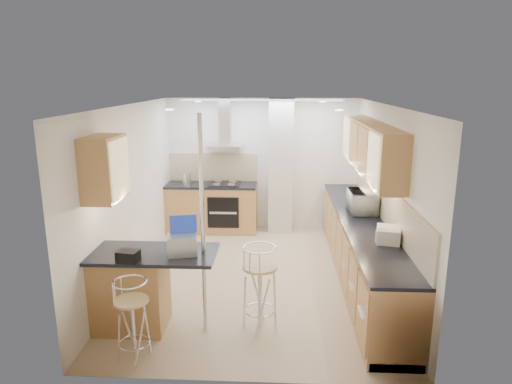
{
  "coord_description": "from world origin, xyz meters",
  "views": [
    {
      "loc": [
        0.29,
        -6.22,
        2.84
      ],
      "look_at": [
        -0.02,
        0.2,
        1.25
      ],
      "focal_mm": 32.0,
      "sensor_mm": 36.0,
      "label": 1
    }
  ],
  "objects_px": {
    "laptop": "(182,245)",
    "bread_bin": "(388,235)",
    "bar_stool_near": "(132,321)",
    "bar_stool_end": "(260,288)",
    "microwave": "(363,201)"
  },
  "relations": [
    {
      "from": "bar_stool_near",
      "to": "bar_stool_end",
      "type": "distance_m",
      "value": 1.45
    },
    {
      "from": "microwave",
      "to": "bar_stool_near",
      "type": "bearing_deg",
      "value": 130.4
    },
    {
      "from": "microwave",
      "to": "bread_bin",
      "type": "bearing_deg",
      "value": -177.92
    },
    {
      "from": "microwave",
      "to": "bread_bin",
      "type": "xyz_separation_m",
      "value": [
        0.08,
        -1.28,
        -0.07
      ]
    },
    {
      "from": "bar_stool_near",
      "to": "bread_bin",
      "type": "xyz_separation_m",
      "value": [
        2.81,
        1.18,
        0.56
      ]
    },
    {
      "from": "bar_stool_near",
      "to": "bar_stool_end",
      "type": "bearing_deg",
      "value": 33.15
    },
    {
      "from": "laptop",
      "to": "bread_bin",
      "type": "bearing_deg",
      "value": 0.27
    },
    {
      "from": "microwave",
      "to": "bar_stool_end",
      "type": "xyz_separation_m",
      "value": [
        -1.45,
        -1.77,
        -0.57
      ]
    },
    {
      "from": "microwave",
      "to": "bar_stool_end",
      "type": "bearing_deg",
      "value": 138.87
    },
    {
      "from": "bar_stool_end",
      "to": "bread_bin",
      "type": "distance_m",
      "value": 1.69
    },
    {
      "from": "bread_bin",
      "to": "laptop",
      "type": "bearing_deg",
      "value": -154.91
    },
    {
      "from": "microwave",
      "to": "bread_bin",
      "type": "relative_size",
      "value": 1.7
    },
    {
      "from": "bread_bin",
      "to": "bar_stool_end",
      "type": "bearing_deg",
      "value": -150.81
    },
    {
      "from": "microwave",
      "to": "bar_stool_near",
      "type": "height_order",
      "value": "microwave"
    },
    {
      "from": "bar_stool_near",
      "to": "laptop",
      "type": "bearing_deg",
      "value": 60.56
    }
  ]
}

